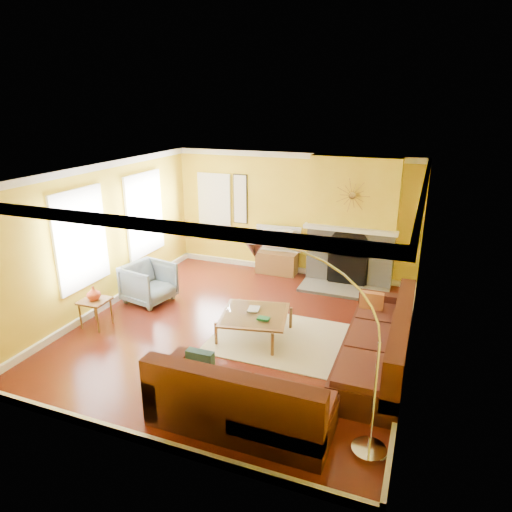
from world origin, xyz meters
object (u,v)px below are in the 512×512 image
at_px(media_console, 277,263).
at_px(arc_lamp, 318,351).
at_px(side_table, 96,313).
at_px(sectional_sofa, 302,341).
at_px(coffee_table, 255,325).
at_px(armchair, 149,283).

bearing_deg(media_console, arc_lamp, -66.73).
height_order(media_console, side_table, same).
distance_m(side_table, arc_lamp, 4.54).
bearing_deg(sectional_sofa, media_console, 113.87).
height_order(side_table, arc_lamp, arc_lamp).
relative_size(side_table, arc_lamp, 0.22).
bearing_deg(coffee_table, armchair, 166.73).
relative_size(coffee_table, arc_lamp, 0.46).
xyz_separation_m(side_table, arc_lamp, (4.24, -1.37, 0.91)).
distance_m(coffee_table, media_console, 2.99).
xyz_separation_m(media_console, armchair, (-1.83, -2.36, 0.13)).
relative_size(sectional_sofa, arc_lamp, 1.63).
xyz_separation_m(armchair, side_table, (-0.27, -1.23, -0.13)).
bearing_deg(side_table, sectional_sofa, 0.15).
bearing_deg(armchair, arc_lamp, -112.18).
distance_m(armchair, arc_lamp, 4.80).
bearing_deg(side_table, armchair, 77.47).
relative_size(sectional_sofa, side_table, 7.56).
height_order(sectional_sofa, arc_lamp, arc_lamp).
bearing_deg(media_console, armchair, -127.83).
distance_m(sectional_sofa, side_table, 3.70).
xyz_separation_m(coffee_table, arc_lamp, (1.53, -2.02, 0.95)).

